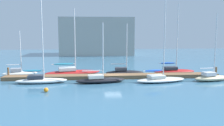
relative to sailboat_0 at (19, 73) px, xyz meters
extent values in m
plane|color=#386684|center=(14.36, -2.92, -0.50)|extent=(120.00, 120.00, 0.00)
cube|color=brown|center=(14.36, -2.92, -0.23)|extent=(31.41, 2.14, 0.54)
cylinder|color=brown|center=(-0.95, -2.00, 0.32)|extent=(0.28, 0.28, 1.64)
cylinder|color=brown|center=(29.66, -3.84, 0.32)|extent=(0.28, 0.28, 1.64)
ellipsoid|color=white|center=(0.06, 0.01, -0.13)|extent=(5.40, 2.68, 0.74)
cube|color=#9EA3AD|center=(-0.45, -0.10, 0.48)|extent=(1.76, 1.42, 0.48)
cylinder|color=silver|center=(0.31, 0.07, 3.36)|extent=(0.13, 0.13, 6.24)
cylinder|color=silver|center=(-0.75, -0.17, 1.29)|extent=(2.15, 0.58, 0.10)
ellipsoid|color=white|center=(4.52, -5.58, -0.17)|extent=(6.85, 2.30, 0.66)
cube|color=#333842|center=(3.85, -5.63, 0.37)|extent=(2.11, 1.40, 0.43)
cylinder|color=silver|center=(4.86, -5.55, 5.45)|extent=(0.14, 0.14, 10.59)
cylinder|color=silver|center=(3.45, -5.66, 1.19)|extent=(2.83, 0.33, 0.11)
ellipsoid|color=teal|center=(3.45, -5.66, 1.19)|extent=(2.56, 0.55, 0.28)
ellipsoid|color=#B21E1E|center=(8.19, 0.16, -0.12)|extent=(8.97, 4.32, 0.77)
cube|color=silver|center=(7.35, -0.01, 0.51)|extent=(2.90, 2.32, 0.50)
cylinder|color=silver|center=(8.62, 0.25, 5.08)|extent=(0.15, 0.15, 9.63)
cylinder|color=silver|center=(6.85, -0.12, 1.32)|extent=(3.57, 0.86, 0.12)
ellipsoid|color=teal|center=(6.85, -0.12, 1.32)|extent=(3.26, 1.02, 0.28)
ellipsoid|color=black|center=(12.42, -5.90, -0.18)|extent=(6.90, 2.84, 0.64)
cube|color=silver|center=(11.76, -5.99, 0.35)|extent=(2.18, 1.60, 0.42)
cylinder|color=silver|center=(12.75, -5.85, 3.83)|extent=(0.14, 0.14, 7.37)
cylinder|color=silver|center=(11.36, -6.05, 1.17)|extent=(2.80, 0.52, 0.11)
ellipsoid|color=black|center=(16.42, -0.36, -0.14)|extent=(6.05, 1.72, 0.72)
cube|color=#333842|center=(15.82, -0.36, 0.46)|extent=(1.82, 1.17, 0.47)
cylinder|color=silver|center=(16.73, -0.37, 3.90)|extent=(0.14, 0.14, 7.36)
cylinder|color=silver|center=(15.46, -0.35, 1.27)|extent=(2.54, 0.14, 0.11)
ellipsoid|color=white|center=(20.65, -6.14, -0.20)|extent=(7.34, 3.50, 0.60)
cube|color=silver|center=(19.95, -6.27, 0.29)|extent=(2.37, 1.94, 0.39)
cylinder|color=silver|center=(20.99, -6.08, 5.55)|extent=(0.14, 0.14, 10.90)
cylinder|color=silver|center=(19.54, -6.35, 1.12)|extent=(2.93, 0.65, 0.11)
ellipsoid|color=blue|center=(19.54, -6.35, 1.12)|extent=(2.68, 0.84, 0.28)
ellipsoid|color=#B21E1E|center=(24.71, 0.25, -0.15)|extent=(6.96, 2.40, 0.70)
cube|color=#333842|center=(24.03, 0.23, 0.42)|extent=(2.12, 1.58, 0.45)
cylinder|color=silver|center=(25.06, 0.26, 5.56)|extent=(0.14, 0.14, 10.72)
cylinder|color=silver|center=(23.61, 0.21, 1.23)|extent=(2.89, 0.22, 0.11)
ellipsoid|color=blue|center=(23.61, 0.21, 1.23)|extent=(2.61, 0.46, 0.28)
ellipsoid|color=beige|center=(27.97, -5.96, -0.12)|extent=(5.61, 2.64, 0.76)
cube|color=silver|center=(27.44, -6.06, 0.51)|extent=(1.81, 1.46, 0.50)
cylinder|color=silver|center=(28.23, -5.91, 4.56)|extent=(0.13, 0.13, 8.59)
cylinder|color=silver|center=(27.12, -6.12, 1.31)|extent=(2.25, 0.51, 0.11)
sphere|color=orange|center=(6.09, -10.50, -0.24)|extent=(0.52, 0.52, 0.52)
cube|color=#ADA89E|center=(12.55, 35.46, 4.98)|extent=(21.23, 12.53, 10.97)
camera|label=1|loc=(11.48, -37.13, 6.26)|focal=37.88mm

